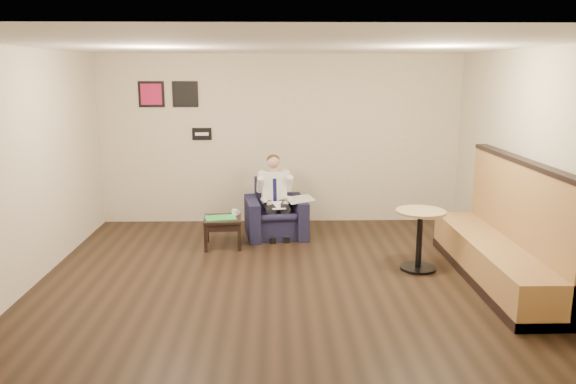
{
  "coord_description": "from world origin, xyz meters",
  "views": [
    {
      "loc": [
        -0.09,
        -6.32,
        2.53
      ],
      "look_at": [
        0.09,
        1.2,
        0.9
      ],
      "focal_mm": 35.0,
      "sensor_mm": 36.0,
      "label": 1
    }
  ],
  "objects_px": {
    "armchair": "(276,208)",
    "green_folder": "(220,218)",
    "smartphone": "(226,215)",
    "banquette": "(497,222)",
    "seated_man": "(277,200)",
    "side_table": "(223,232)",
    "coffee_mug": "(235,212)",
    "cafe_table": "(419,240)"
  },
  "relations": [
    {
      "from": "coffee_mug",
      "to": "cafe_table",
      "type": "bearing_deg",
      "value": -25.11
    },
    {
      "from": "cafe_table",
      "to": "banquette",
      "type": "bearing_deg",
      "value": -26.59
    },
    {
      "from": "seated_man",
      "to": "side_table",
      "type": "bearing_deg",
      "value": -159.72
    },
    {
      "from": "smartphone",
      "to": "banquette",
      "type": "height_order",
      "value": "banquette"
    },
    {
      "from": "side_table",
      "to": "smartphone",
      "type": "bearing_deg",
      "value": 76.48
    },
    {
      "from": "banquette",
      "to": "seated_man",
      "type": "bearing_deg",
      "value": 145.01
    },
    {
      "from": "coffee_mug",
      "to": "side_table",
      "type": "bearing_deg",
      "value": -142.47
    },
    {
      "from": "seated_man",
      "to": "coffee_mug",
      "type": "relative_size",
      "value": 12.98
    },
    {
      "from": "cafe_table",
      "to": "coffee_mug",
      "type": "bearing_deg",
      "value": 154.89
    },
    {
      "from": "seated_man",
      "to": "side_table",
      "type": "xyz_separation_m",
      "value": [
        -0.79,
        -0.42,
        -0.38
      ]
    },
    {
      "from": "seated_man",
      "to": "smartphone",
      "type": "xyz_separation_m",
      "value": [
        -0.75,
        -0.27,
        -0.16
      ]
    },
    {
      "from": "seated_man",
      "to": "smartphone",
      "type": "height_order",
      "value": "seated_man"
    },
    {
      "from": "cafe_table",
      "to": "seated_man",
      "type": "bearing_deg",
      "value": 141.7
    },
    {
      "from": "banquette",
      "to": "side_table",
      "type": "bearing_deg",
      "value": 157.37
    },
    {
      "from": "armchair",
      "to": "green_folder",
      "type": "height_order",
      "value": "armchair"
    },
    {
      "from": "coffee_mug",
      "to": "smartphone",
      "type": "distance_m",
      "value": 0.14
    },
    {
      "from": "armchair",
      "to": "cafe_table",
      "type": "height_order",
      "value": "armchair"
    },
    {
      "from": "green_folder",
      "to": "banquette",
      "type": "bearing_deg",
      "value": -22.16
    },
    {
      "from": "smartphone",
      "to": "green_folder",
      "type": "bearing_deg",
      "value": -103.96
    },
    {
      "from": "armchair",
      "to": "smartphone",
      "type": "relative_size",
      "value": 6.64
    },
    {
      "from": "green_folder",
      "to": "banquette",
      "type": "xyz_separation_m",
      "value": [
        3.48,
        -1.42,
        0.3
      ]
    },
    {
      "from": "banquette",
      "to": "cafe_table",
      "type": "xyz_separation_m",
      "value": [
        -0.83,
        0.41,
        -0.34
      ]
    },
    {
      "from": "green_folder",
      "to": "smartphone",
      "type": "height_order",
      "value": "green_folder"
    },
    {
      "from": "seated_man",
      "to": "green_folder",
      "type": "height_order",
      "value": "seated_man"
    },
    {
      "from": "side_table",
      "to": "coffee_mug",
      "type": "xyz_separation_m",
      "value": [
        0.17,
        0.13,
        0.26
      ]
    },
    {
      "from": "side_table",
      "to": "smartphone",
      "type": "height_order",
      "value": "smartphone"
    },
    {
      "from": "banquette",
      "to": "cafe_table",
      "type": "distance_m",
      "value": 0.99
    },
    {
      "from": "smartphone",
      "to": "banquette",
      "type": "xyz_separation_m",
      "value": [
        3.41,
        -1.59,
        0.3
      ]
    },
    {
      "from": "seated_man",
      "to": "smartphone",
      "type": "bearing_deg",
      "value": -168.46
    },
    {
      "from": "coffee_mug",
      "to": "cafe_table",
      "type": "relative_size",
      "value": 0.12
    },
    {
      "from": "green_folder",
      "to": "coffee_mug",
      "type": "relative_size",
      "value": 4.74
    },
    {
      "from": "green_folder",
      "to": "seated_man",
      "type": "bearing_deg",
      "value": 28.59
    },
    {
      "from": "smartphone",
      "to": "banquette",
      "type": "bearing_deg",
      "value": -18.9
    },
    {
      "from": "side_table",
      "to": "green_folder",
      "type": "relative_size",
      "value": 1.22
    },
    {
      "from": "armchair",
      "to": "coffee_mug",
      "type": "bearing_deg",
      "value": -154.01
    },
    {
      "from": "side_table",
      "to": "banquette",
      "type": "relative_size",
      "value": 0.18
    },
    {
      "from": "armchair",
      "to": "coffee_mug",
      "type": "relative_size",
      "value": 9.79
    },
    {
      "from": "green_folder",
      "to": "smartphone",
      "type": "relative_size",
      "value": 3.21
    },
    {
      "from": "green_folder",
      "to": "smartphone",
      "type": "bearing_deg",
      "value": 69.87
    },
    {
      "from": "side_table",
      "to": "green_folder",
      "type": "distance_m",
      "value": 0.23
    },
    {
      "from": "armchair",
      "to": "seated_man",
      "type": "bearing_deg",
      "value": -90.0
    },
    {
      "from": "seated_man",
      "to": "banquette",
      "type": "height_order",
      "value": "banquette"
    }
  ]
}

